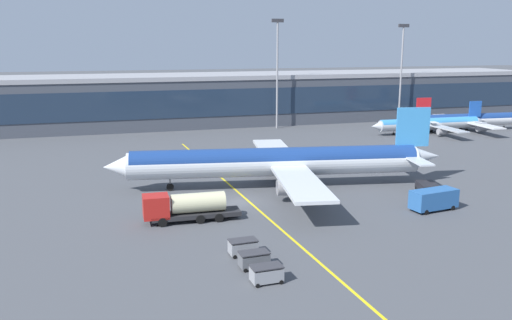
{
  "coord_description": "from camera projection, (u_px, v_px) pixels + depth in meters",
  "views": [
    {
      "loc": [
        -16.69,
        -62.86,
        19.52
      ],
      "look_at": [
        3.37,
        3.41,
        4.5
      ],
      "focal_mm": 37.81,
      "sensor_mm": 36.0,
      "label": 1
    }
  ],
  "objects": [
    {
      "name": "terminal_building",
      "position": [
        224.0,
        98.0,
        133.94
      ],
      "size": [
        165.73,
        19.72,
        12.17
      ],
      "color": "#424751",
      "rests_on": "ground_plane"
    },
    {
      "name": "fuel_tanker",
      "position": [
        185.0,
        206.0,
        59.98
      ],
      "size": [
        10.87,
        2.96,
        3.25
      ],
      "color": "#232326",
      "rests_on": "ground_plane"
    },
    {
      "name": "pushback_tug",
      "position": [
        428.0,
        187.0,
        71.47
      ],
      "size": [
        3.26,
        4.29,
        1.4
      ],
      "color": "black",
      "rests_on": "ground_plane"
    },
    {
      "name": "baggage_cart_0",
      "position": [
        266.0,
        274.0,
        44.78
      ],
      "size": [
        2.71,
        1.72,
        1.48
      ],
      "color": "gray",
      "rests_on": "ground_plane"
    },
    {
      "name": "baggage_cart_2",
      "position": [
        243.0,
        247.0,
        50.69
      ],
      "size": [
        2.71,
        1.72,
        1.48
      ],
      "color": "gray",
      "rests_on": "ground_plane"
    },
    {
      "name": "main_airliner",
      "position": [
        277.0,
        162.0,
        73.9
      ],
      "size": [
        46.59,
        37.48,
        10.82
      ],
      "color": "silver",
      "rests_on": "ground_plane"
    },
    {
      "name": "baggage_cart_1",
      "position": [
        254.0,
        259.0,
        47.74
      ],
      "size": [
        2.71,
        1.72,
        1.48
      ],
      "color": "#595B60",
      "rests_on": "ground_plane"
    },
    {
      "name": "apron_lead_in_line",
      "position": [
        244.0,
        197.0,
        69.89
      ],
      "size": [
        3.33,
        79.95,
        0.01
      ],
      "primitive_type": "cube",
      "rotation": [
        0.0,
        0.0,
        0.04
      ],
      "color": "yellow",
      "rests_on": "ground_plane"
    },
    {
      "name": "apron_light_mast_1",
      "position": [
        277.0,
        66.0,
        123.73
      ],
      "size": [
        2.8,
        0.5,
        24.97
      ],
      "color": "gray",
      "rests_on": "ground_plane"
    },
    {
      "name": "lavatory_truck",
      "position": [
        433.0,
        199.0,
        64.1
      ],
      "size": [
        6.06,
        3.08,
        2.5
      ],
      "color": "#285B9E",
      "rests_on": "ground_plane"
    },
    {
      "name": "commuter_jet_far",
      "position": [
        470.0,
        120.0,
        122.83
      ],
      "size": [
        29.97,
        23.78,
        7.74
      ],
      "color": "white",
      "rests_on": "ground_plane"
    },
    {
      "name": "commuter_jet_near",
      "position": [
        430.0,
        124.0,
        118.69
      ],
      "size": [
        28.42,
        22.59,
        6.87
      ],
      "color": "#B2B7BC",
      "rests_on": "ground_plane"
    },
    {
      "name": "apron_light_mast_2",
      "position": [
        402.0,
        66.0,
        133.03
      ],
      "size": [
        2.8,
        0.5,
        24.15
      ],
      "color": "gray",
      "rests_on": "ground_plane"
    },
    {
      "name": "ground_plane",
      "position": [
        238.0,
        202.0,
        67.66
      ],
      "size": [
        700.0,
        700.0,
        0.0
      ],
      "primitive_type": "plane",
      "color": "#47494F"
    }
  ]
}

